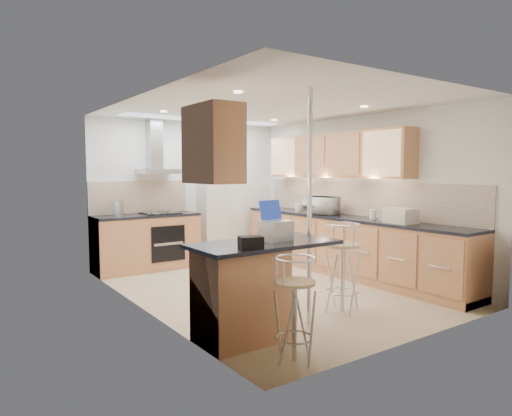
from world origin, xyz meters
TOP-DOWN VIEW (x-y plane):
  - ground at (0.00, 0.00)m, footprint 4.80×4.80m
  - room_shell at (0.32, 0.38)m, footprint 3.64×4.84m
  - right_counter at (1.50, 0.00)m, footprint 0.63×4.40m
  - back_counter at (-0.95, 2.10)m, footprint 1.70×0.63m
  - peninsula at (-1.12, -1.45)m, footprint 1.47×0.72m
  - microwave at (1.42, 0.45)m, footprint 0.51×0.61m
  - laptop at (-0.98, -1.46)m, footprint 0.32×0.26m
  - bag at (-1.45, -1.70)m, footprint 0.24×0.21m
  - bar_stool_near at (-1.26, -2.10)m, footprint 0.47×0.47m
  - bar_stool_end at (0.07, -1.35)m, footprint 0.60×0.60m
  - jar_a at (1.61, 0.35)m, footprint 0.15×0.15m
  - jar_b at (1.41, 1.04)m, footprint 0.13×0.13m
  - jar_c at (1.48, -0.77)m, footprint 0.17×0.17m
  - jar_d at (1.52, -0.54)m, footprint 0.12×0.12m
  - bread_bin at (1.44, -1.09)m, footprint 0.32×0.40m
  - kettle at (-1.40, 2.11)m, footprint 0.16×0.16m

SIDE VIEW (x-z plane):
  - ground at x=0.00m, z-range 0.00..0.00m
  - bar_stool_near at x=-1.26m, z-range 0.00..0.92m
  - back_counter at x=-0.95m, z-range 0.00..0.92m
  - right_counter at x=1.50m, z-range 0.00..0.92m
  - peninsula at x=-1.12m, z-range 0.01..0.95m
  - bar_stool_end at x=0.07m, z-range 0.00..1.04m
  - jar_b at x=1.41m, z-range 0.92..1.07m
  - jar_d at x=1.52m, z-range 0.92..1.07m
  - bag at x=-1.45m, z-range 0.94..1.05m
  - jar_a at x=1.61m, z-range 0.92..1.09m
  - jar_c at x=1.48m, z-range 0.92..1.10m
  - bread_bin at x=1.44m, z-range 0.92..1.12m
  - kettle at x=-1.40m, z-range 0.92..1.15m
  - laptop at x=-0.98m, z-range 0.94..1.14m
  - microwave at x=1.42m, z-range 0.92..1.21m
  - room_shell at x=0.32m, z-range 0.29..2.80m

